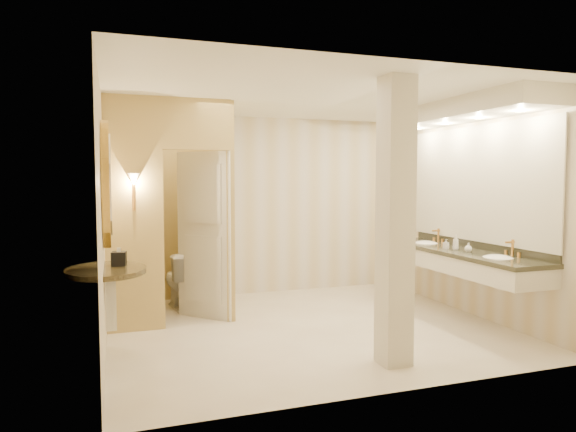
{
  "coord_description": "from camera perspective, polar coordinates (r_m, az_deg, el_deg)",
  "views": [
    {
      "loc": [
        -2.14,
        -5.6,
        1.74
      ],
      "look_at": [
        -0.17,
        0.2,
        1.31
      ],
      "focal_mm": 32.0,
      "sensor_mm": 36.0,
      "label": 1
    }
  ],
  "objects": [
    {
      "name": "floor",
      "position": [
        6.25,
        2.09,
        -12.21
      ],
      "size": [
        4.5,
        4.5,
        0.0
      ],
      "primitive_type": "plane",
      "color": "white",
      "rests_on": "ground"
    },
    {
      "name": "ceiling",
      "position": [
        6.07,
        2.16,
        13.06
      ],
      "size": [
        4.5,
        4.5,
        0.0
      ],
      "primitive_type": "plane",
      "rotation": [
        3.14,
        0.0,
        0.0
      ],
      "color": "white",
      "rests_on": "wall_back"
    },
    {
      "name": "wall_back",
      "position": [
        7.91,
        -3.04,
        1.14
      ],
      "size": [
        4.5,
        0.02,
        2.7
      ],
      "primitive_type": "cube",
      "color": "beige",
      "rests_on": "floor"
    },
    {
      "name": "wall_front",
      "position": [
        4.21,
        11.87,
        -1.45
      ],
      "size": [
        4.5,
        0.02,
        2.7
      ],
      "primitive_type": "cube",
      "color": "beige",
      "rests_on": "floor"
    },
    {
      "name": "wall_left",
      "position": [
        5.62,
        -19.85,
        -0.25
      ],
      "size": [
        0.02,
        4.0,
        2.7
      ],
      "primitive_type": "cube",
      "color": "beige",
      "rests_on": "floor"
    },
    {
      "name": "wall_right",
      "position": [
        7.13,
        19.29,
        0.61
      ],
      "size": [
        0.02,
        4.0,
        2.7
      ],
      "primitive_type": "cube",
      "color": "beige",
      "rests_on": "floor"
    },
    {
      "name": "toilet_closet",
      "position": [
        6.65,
        -10.07,
        0.85
      ],
      "size": [
        1.5,
        1.55,
        2.7
      ],
      "color": "tan",
      "rests_on": "floor"
    },
    {
      "name": "wall_sconce",
      "position": [
        6.04,
        -16.77,
        3.72
      ],
      "size": [
        0.14,
        0.14,
        0.42
      ],
      "color": "#BD853C",
      "rests_on": "toilet_closet"
    },
    {
      "name": "vanity",
      "position": [
        6.77,
        18.73,
        2.83
      ],
      "size": [
        0.75,
        2.81,
        2.09
      ],
      "color": "beige",
      "rests_on": "floor"
    },
    {
      "name": "console_shelf",
      "position": [
        5.35,
        -19.5,
        -0.54
      ],
      "size": [
        0.96,
        0.96,
        1.93
      ],
      "color": "black",
      "rests_on": "floor"
    },
    {
      "name": "pillar",
      "position": [
        4.9,
        11.83,
        -0.69
      ],
      "size": [
        0.27,
        0.27,
        2.7
      ],
      "primitive_type": "cube",
      "color": "beige",
      "rests_on": "floor"
    },
    {
      "name": "tissue_box",
      "position": [
        5.52,
        -18.27,
        -4.52
      ],
      "size": [
        0.16,
        0.16,
        0.14
      ],
      "primitive_type": "cube",
      "rotation": [
        0.0,
        0.0,
        -0.13
      ],
      "color": "black",
      "rests_on": "console_shelf"
    },
    {
      "name": "toilet",
      "position": [
        7.17,
        -11.7,
        -6.93
      ],
      "size": [
        0.56,
        0.83,
        0.79
      ],
      "primitive_type": "imported",
      "rotation": [
        0.0,
        0.0,
        3.31
      ],
      "color": "white",
      "rests_on": "floor"
    },
    {
      "name": "soap_bottle_a",
      "position": [
        6.8,
        17.15,
        -2.99
      ],
      "size": [
        0.07,
        0.07,
        0.12
      ],
      "primitive_type": "imported",
      "rotation": [
        0.0,
        0.0,
        0.28
      ],
      "color": "beige",
      "rests_on": "vanity"
    },
    {
      "name": "soap_bottle_b",
      "position": [
        6.6,
        19.41,
        -3.3
      ],
      "size": [
        0.09,
        0.09,
        0.11
      ],
      "primitive_type": "imported",
      "rotation": [
        0.0,
        0.0,
        0.04
      ],
      "color": "silver",
      "rests_on": "vanity"
    },
    {
      "name": "soap_bottle_c",
      "position": [
        6.72,
        18.13,
        -2.81
      ],
      "size": [
        0.09,
        0.09,
        0.19
      ],
      "primitive_type": "imported",
      "rotation": [
        0.0,
        0.0,
        -0.32
      ],
      "color": "#C6B28C",
      "rests_on": "vanity"
    }
  ]
}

